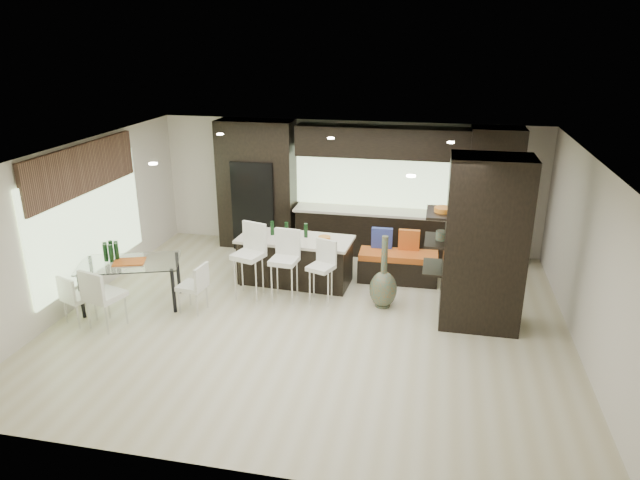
% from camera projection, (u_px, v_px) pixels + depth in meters
% --- Properties ---
extents(ground, '(8.00, 8.00, 0.00)m').
position_uv_depth(ground, '(312.00, 319.00, 9.24)').
color(ground, beige).
rests_on(ground, ground).
extents(back_wall, '(8.00, 0.02, 2.70)m').
position_uv_depth(back_wall, '(348.00, 185.00, 12.00)').
color(back_wall, silver).
rests_on(back_wall, ground).
extents(left_wall, '(0.02, 7.00, 2.70)m').
position_uv_depth(left_wall, '(80.00, 224.00, 9.55)').
color(left_wall, silver).
rests_on(left_wall, ground).
extents(right_wall, '(0.02, 7.00, 2.70)m').
position_uv_depth(right_wall, '(589.00, 261.00, 8.00)').
color(right_wall, silver).
rests_on(right_wall, ground).
extents(ceiling, '(8.00, 7.00, 0.02)m').
position_uv_depth(ceiling, '(312.00, 154.00, 8.32)').
color(ceiling, white).
rests_on(ceiling, ground).
extents(window_left, '(0.04, 3.20, 1.90)m').
position_uv_depth(window_left, '(89.00, 221.00, 9.73)').
color(window_left, '#B2D199').
rests_on(window_left, left_wall).
extents(window_back, '(3.40, 0.04, 1.20)m').
position_uv_depth(window_back, '(377.00, 178.00, 11.78)').
color(window_back, '#B2D199').
rests_on(window_back, back_wall).
extents(stone_accent, '(0.08, 3.00, 0.80)m').
position_uv_depth(stone_accent, '(83.00, 169.00, 9.42)').
color(stone_accent, brown).
rests_on(stone_accent, left_wall).
extents(ceiling_spots, '(4.00, 3.00, 0.02)m').
position_uv_depth(ceiling_spots, '(315.00, 152.00, 8.56)').
color(ceiling_spots, white).
rests_on(ceiling_spots, ceiling).
extents(back_cabinetry, '(6.80, 0.68, 2.70)m').
position_uv_depth(back_cabinetry, '(370.00, 191.00, 11.60)').
color(back_cabinetry, black).
rests_on(back_cabinetry, ground).
extents(refrigerator, '(0.90, 0.68, 1.90)m').
position_uv_depth(refrigerator, '(257.00, 203.00, 12.15)').
color(refrigerator, black).
rests_on(refrigerator, ground).
extents(partition_column, '(1.20, 0.80, 2.70)m').
position_uv_depth(partition_column, '(485.00, 244.00, 8.64)').
color(partition_column, black).
rests_on(partition_column, ground).
extents(kitchen_island, '(2.11, 1.01, 0.86)m').
position_uv_depth(kitchen_island, '(295.00, 260.00, 10.48)').
color(kitchen_island, black).
rests_on(kitchen_island, ground).
extents(stool_left, '(0.59, 0.59, 1.06)m').
position_uv_depth(stool_left, '(249.00, 268.00, 9.86)').
color(stool_left, white).
rests_on(stool_left, ground).
extents(stool_mid, '(0.48, 0.48, 1.00)m').
position_uv_depth(stool_mid, '(284.00, 273.00, 9.76)').
color(stool_mid, white).
rests_on(stool_mid, ground).
extents(stool_right, '(0.50, 0.50, 0.88)m').
position_uv_depth(stool_right, '(321.00, 278.00, 9.68)').
color(stool_right, white).
rests_on(stool_right, ground).
extents(bench, '(1.47, 0.59, 0.56)m').
position_uv_depth(bench, '(398.00, 267.00, 10.59)').
color(bench, black).
rests_on(bench, ground).
extents(floor_vase, '(0.57, 0.57, 1.26)m').
position_uv_depth(floor_vase, '(384.00, 272.00, 9.46)').
color(floor_vase, '#4C553D').
rests_on(floor_vase, ground).
extents(dining_table, '(1.82, 1.39, 0.78)m').
position_uv_depth(dining_table, '(132.00, 284.00, 9.60)').
color(dining_table, white).
rests_on(dining_table, ground).
extents(chair_near, '(0.62, 0.62, 0.92)m').
position_uv_depth(chair_near, '(106.00, 300.00, 8.86)').
color(chair_near, white).
rests_on(chair_near, ground).
extents(chair_far, '(0.53, 0.53, 0.76)m').
position_uv_depth(chair_far, '(79.00, 300.00, 9.02)').
color(chair_far, white).
rests_on(chair_far, ground).
extents(chair_end, '(0.46, 0.46, 0.77)m').
position_uv_depth(chair_end, '(193.00, 289.00, 9.39)').
color(chair_end, white).
rests_on(chair_end, ground).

